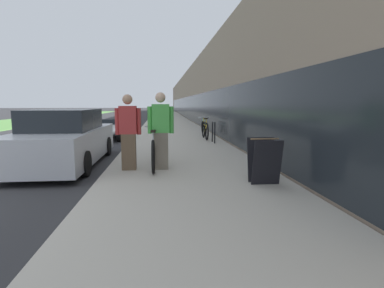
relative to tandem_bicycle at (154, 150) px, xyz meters
name	(u,v)px	position (x,y,z in m)	size (l,w,h in m)	color
sidewalk_slab	(169,122)	(0.84, 18.62, -0.46)	(3.97, 70.00, 0.11)	#BCB5A5
storefront_facade	(229,96)	(7.86, 26.62, 2.00)	(10.01, 70.00, 5.04)	gray
lawn_strip	(26,121)	(-12.68, 22.62, -0.51)	(6.39, 70.00, 0.03)	#5B9347
tandem_bicycle	(154,150)	(0.00, 0.00, 0.00)	(0.52, 2.38, 0.97)	black
person_rider	(161,131)	(0.18, -0.28, 0.51)	(0.62, 0.24, 1.83)	#756B5B
person_bystander	(128,132)	(-0.59, -0.27, 0.49)	(0.60, 0.24, 1.78)	brown
bike_rack_hoop	(214,130)	(2.27, 4.43, 0.11)	(0.05, 0.60, 0.84)	black
cruiser_bike_nearest	(205,130)	(2.11, 5.66, -0.01)	(0.52, 1.75, 0.96)	black
cruiser_bike_middle	(204,127)	(2.37, 7.84, -0.05)	(0.52, 1.70, 0.83)	black
sandwich_board_sign	(264,161)	(2.19, -1.80, 0.04)	(0.56, 0.56, 0.90)	black
parked_sedan_curbside	(65,140)	(-2.45, 1.03, 0.18)	(1.91, 4.77, 1.52)	silver
vintage_roadster_curbside	(107,131)	(-2.40, 7.13, -0.13)	(1.74, 4.05, 0.91)	white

